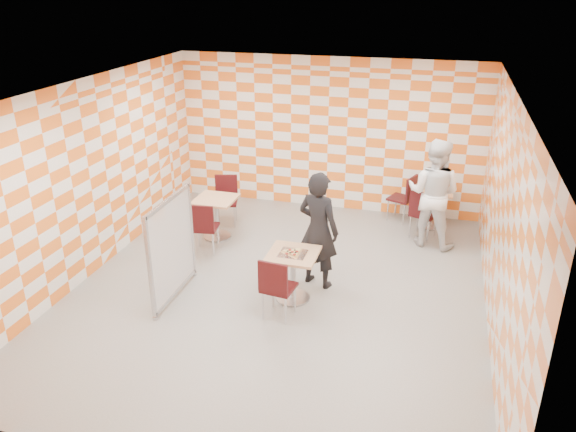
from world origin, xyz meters
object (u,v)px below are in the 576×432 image
(empty_table, at_px, (216,211))
(main_table, at_px, (293,268))
(man_dark, at_px, (318,230))
(sport_bottle, at_px, (428,182))
(soda_bottle, at_px, (438,184))
(chair_main_front, at_px, (276,285))
(chair_empty_far, at_px, (226,196))
(chair_empty_near, at_px, (203,225))
(man_white, at_px, (433,193))
(chair_second_side, at_px, (406,195))
(partition, at_px, (172,248))
(chair_second_front, at_px, (422,211))
(second_table, at_px, (432,201))

(empty_table, bearing_deg, main_table, -41.95)
(empty_table, relative_size, man_dark, 0.42)
(sport_bottle, distance_m, soda_bottle, 0.20)
(main_table, bearing_deg, man_dark, 65.37)
(main_table, height_order, sport_bottle, sport_bottle)
(chair_main_front, xyz_separation_m, chair_empty_far, (-1.86, 2.93, 0.00))
(main_table, distance_m, chair_empty_near, 2.07)
(main_table, xyz_separation_m, man_white, (1.83, 2.43, 0.44))
(chair_second_side, relative_size, partition, 0.60)
(chair_empty_near, relative_size, chair_empty_far, 1.00)
(chair_main_front, height_order, sport_bottle, sport_bottle)
(empty_table, xyz_separation_m, chair_empty_near, (0.05, -0.68, 0.04))
(chair_empty_far, relative_size, partition, 0.60)
(man_dark, distance_m, man_white, 2.47)
(chair_empty_far, bearing_deg, sport_bottle, 14.72)
(sport_bottle, bearing_deg, chair_empty_far, -165.28)
(chair_second_front, height_order, partition, partition)
(second_table, distance_m, man_dark, 3.14)
(chair_second_front, distance_m, man_white, 0.46)
(chair_empty_near, bearing_deg, partition, -84.68)
(soda_bottle, bearing_deg, chair_empty_near, -149.04)
(chair_second_front, bearing_deg, empty_table, -165.80)
(main_table, distance_m, man_white, 3.07)
(chair_main_front, height_order, man_white, man_white)
(chair_main_front, xyz_separation_m, sport_bottle, (1.80, 3.89, 0.29))
(chair_empty_far, height_order, man_dark, man_dark)
(partition, relative_size, sport_bottle, 7.75)
(chair_empty_near, distance_m, man_white, 3.94)
(chair_second_side, bearing_deg, main_table, -111.97)
(empty_table, distance_m, sport_bottle, 3.96)
(chair_empty_far, xyz_separation_m, man_white, (3.77, 0.08, 0.41))
(second_table, height_order, man_dark, man_dark)
(empty_table, bearing_deg, man_white, 11.37)
(chair_empty_far, distance_m, man_dark, 2.86)
(chair_second_side, bearing_deg, chair_main_front, -110.01)
(chair_second_side, bearing_deg, second_table, -8.90)
(empty_table, height_order, man_dark, man_dark)
(man_dark, bearing_deg, main_table, 83.95)
(chair_main_front, relative_size, chair_empty_far, 1.00)
(empty_table, relative_size, chair_main_front, 0.81)
(main_table, distance_m, partition, 1.76)
(empty_table, xyz_separation_m, chair_second_front, (3.55, 0.90, 0.04))
(empty_table, xyz_separation_m, soda_bottle, (3.77, 1.54, 0.34))
(main_table, distance_m, second_table, 3.70)
(chair_empty_near, xyz_separation_m, partition, (0.13, -1.39, 0.25))
(chair_empty_near, distance_m, soda_bottle, 4.34)
(second_table, xyz_separation_m, chair_main_front, (-1.91, -3.79, 0.04))
(chair_empty_far, bearing_deg, chair_second_side, 16.10)
(sport_bottle, bearing_deg, second_table, -41.54)
(soda_bottle, bearing_deg, main_table, -120.44)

